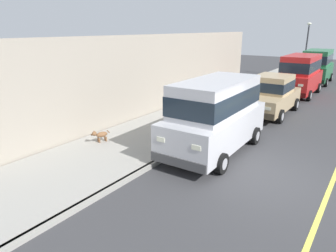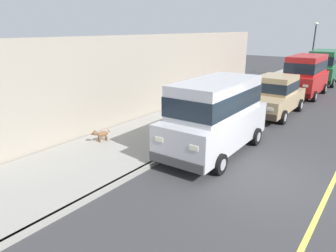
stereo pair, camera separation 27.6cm
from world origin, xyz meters
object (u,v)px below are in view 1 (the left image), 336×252
Objects in this scene: street_lamp at (307,43)px; car_green_van at (317,65)px; fire_hydrant at (199,121)px; car_tan_sedan at (272,94)px; dog_brown at (100,135)px; car_silver_van at (216,113)px; car_red_van at (300,73)px.

car_green_van is at bearing -60.76° from street_lamp.
street_lamp reaches higher than fire_hydrant.
dog_brown is at bearing -114.81° from car_tan_sedan.
car_silver_van and car_red_van have the same top height.
car_green_van is 15.90m from fire_hydrant.
dog_brown is (-3.72, -8.05, -0.55)m from car_tan_sedan.
street_lamp is (-1.47, 8.18, 1.51)m from car_red_van.
car_silver_van is 1.11× the size of street_lamp.
car_tan_sedan is at bearing 72.12° from fire_hydrant.
car_red_van reaches higher than dog_brown.
car_silver_van is 6.79× the size of fire_hydrant.
street_lamp reaches higher than dog_brown.
car_silver_van is 6.17m from car_tan_sedan.
car_green_van is (0.12, 17.31, 0.00)m from car_silver_van.
dog_brown is (-3.66, -1.90, -0.97)m from car_silver_van.
car_tan_sedan is 8.89m from dog_brown.
street_lamp is at bearing 119.24° from car_green_van.
car_tan_sedan reaches higher than dog_brown.
fire_hydrant is at bearing -95.65° from car_green_van.
street_lamp is at bearing 95.80° from car_tan_sedan.
street_lamp reaches higher than car_green_van.
fire_hydrant is at bearing 56.89° from dog_brown.
car_red_van is at bearing 89.37° from car_silver_van.
car_tan_sedan is at bearing 89.43° from car_silver_van.
car_silver_van is 1.00× the size of car_red_van.
car_green_van is (-0.00, 5.57, 0.00)m from car_red_van.
car_red_van is (0.13, 11.74, 0.00)m from car_silver_van.
fire_hydrant is (-1.44, 1.51, -0.92)m from car_silver_van.
car_silver_van is 11.74m from car_red_van.
car_green_van is at bearing 84.35° from fire_hydrant.
car_green_van is 1.12× the size of street_lamp.
fire_hydrant is at bearing -98.70° from car_red_van.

